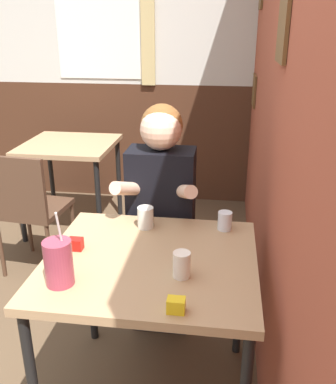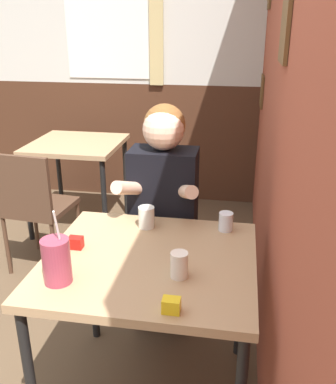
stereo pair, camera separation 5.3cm
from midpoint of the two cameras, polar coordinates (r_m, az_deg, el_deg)
brick_wall_right at (r=2.56m, az=15.05°, el=14.87°), size 0.08×4.72×2.70m
back_wall at (r=4.06m, az=-4.31°, el=17.83°), size 5.29×0.09×2.70m
main_table at (r=1.79m, az=-1.62°, el=-10.85°), size 0.85×0.78×0.74m
background_table at (r=3.53m, az=-11.63°, el=5.09°), size 0.70×0.69×0.74m
chair_near_window at (r=2.97m, az=-16.97°, el=-1.36°), size 0.44×0.44×0.87m
person_seated at (r=2.25m, az=0.11°, el=-3.48°), size 0.42×0.41×1.26m
cocktail_pitcher at (r=1.60m, az=-13.71°, el=-8.92°), size 0.10×0.10×0.29m
glass_near_pitcher at (r=1.97m, az=8.48°, el=-3.93°), size 0.07×0.07×0.09m
glass_center at (r=1.98m, az=-2.13°, el=-3.38°), size 0.07×0.07×0.10m
glass_far_side at (r=1.61m, az=2.46°, el=-9.69°), size 0.07×0.07×0.10m
condiment_ketchup at (r=1.84m, az=-11.41°, el=-6.64°), size 0.06×0.04×0.05m
condiment_mustard at (r=1.45m, az=1.52°, el=-14.88°), size 0.06×0.04×0.05m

